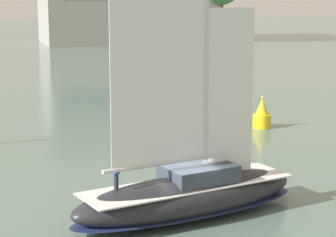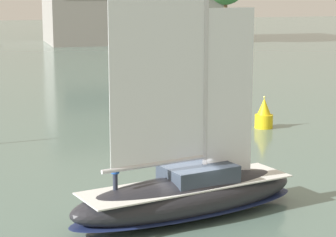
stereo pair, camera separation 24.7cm
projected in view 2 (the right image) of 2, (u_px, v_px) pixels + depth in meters
name	position (u px, v px, depth m)	size (l,w,h in m)	color
ground_plane	(187.00, 217.00, 28.98)	(400.00, 400.00, 0.00)	slate
sailboat_main	(188.00, 191.00, 28.76)	(11.58, 5.62, 15.33)	#232328
channel_buoy	(264.00, 115.00, 47.47)	(1.32, 1.32, 2.35)	yellow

